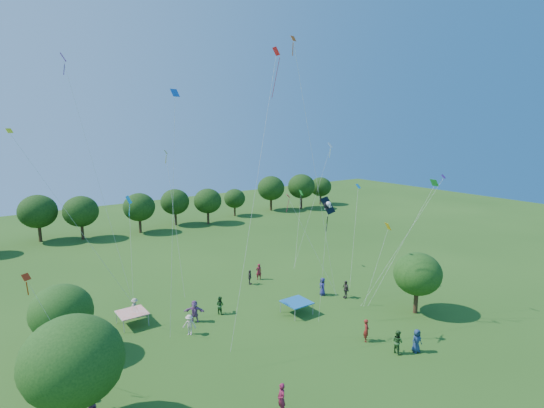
{
  "coord_description": "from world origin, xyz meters",
  "views": [
    {
      "loc": [
        -16.23,
        -8.42,
        16.21
      ],
      "look_at": [
        0.0,
        14.0,
        11.0
      ],
      "focal_mm": 28.0,
      "sensor_mm": 36.0,
      "label": 1
    }
  ],
  "objects_px": {
    "near_tree_north": "(61,312)",
    "tent_red_stripe": "(132,313)",
    "pirate_kite": "(328,206)",
    "red_high_kite": "(269,106)",
    "near_tree_west": "(73,361)",
    "tent_blue": "(297,302)",
    "near_tree_east": "(418,274)"
  },
  "relations": [
    {
      "from": "near_tree_north",
      "to": "tent_red_stripe",
      "type": "height_order",
      "value": "near_tree_north"
    },
    {
      "from": "near_tree_north",
      "to": "pirate_kite",
      "type": "bearing_deg",
      "value": -28.28
    },
    {
      "from": "pirate_kite",
      "to": "near_tree_north",
      "type": "bearing_deg",
      "value": 151.72
    },
    {
      "from": "tent_red_stripe",
      "to": "red_high_kite",
      "type": "height_order",
      "value": "red_high_kite"
    },
    {
      "from": "near_tree_west",
      "to": "red_high_kite",
      "type": "distance_m",
      "value": 20.35
    },
    {
      "from": "red_high_kite",
      "to": "near_tree_east",
      "type": "bearing_deg",
      "value": -22.53
    },
    {
      "from": "near_tree_west",
      "to": "tent_red_stripe",
      "type": "bearing_deg",
      "value": 59.37
    },
    {
      "from": "near_tree_west",
      "to": "red_high_kite",
      "type": "height_order",
      "value": "red_high_kite"
    },
    {
      "from": "pirate_kite",
      "to": "red_high_kite",
      "type": "height_order",
      "value": "red_high_kite"
    },
    {
      "from": "near_tree_east",
      "to": "pirate_kite",
      "type": "bearing_deg",
      "value": 172.73
    },
    {
      "from": "pirate_kite",
      "to": "red_high_kite",
      "type": "distance_m",
      "value": 8.47
    },
    {
      "from": "pirate_kite",
      "to": "red_high_kite",
      "type": "xyz_separation_m",
      "value": [
        -2.56,
        3.81,
        7.12
      ]
    },
    {
      "from": "pirate_kite",
      "to": "near_tree_west",
      "type": "bearing_deg",
      "value": 178.9
    },
    {
      "from": "tent_red_stripe",
      "to": "red_high_kite",
      "type": "xyz_separation_m",
      "value": [
        8.62,
        -7.23,
        16.46
      ]
    },
    {
      "from": "tent_red_stripe",
      "to": "pirate_kite",
      "type": "bearing_deg",
      "value": -44.65
    },
    {
      "from": "tent_blue",
      "to": "near_tree_west",
      "type": "bearing_deg",
      "value": -166.65
    },
    {
      "from": "near_tree_east",
      "to": "pirate_kite",
      "type": "height_order",
      "value": "pirate_kite"
    },
    {
      "from": "tent_red_stripe",
      "to": "red_high_kite",
      "type": "distance_m",
      "value": 19.94
    },
    {
      "from": "tent_blue",
      "to": "red_high_kite",
      "type": "bearing_deg",
      "value": -165.51
    },
    {
      "from": "near_tree_east",
      "to": "tent_blue",
      "type": "xyz_separation_m",
      "value": [
        -8.5,
        5.97,
        -2.53
      ]
    },
    {
      "from": "red_high_kite",
      "to": "pirate_kite",
      "type": "bearing_deg",
      "value": -56.15
    },
    {
      "from": "near_tree_north",
      "to": "pirate_kite",
      "type": "height_order",
      "value": "pirate_kite"
    },
    {
      "from": "near_tree_west",
      "to": "near_tree_north",
      "type": "distance_m",
      "value": 8.69
    },
    {
      "from": "near_tree_north",
      "to": "near_tree_west",
      "type": "bearing_deg",
      "value": -95.95
    },
    {
      "from": "tent_blue",
      "to": "pirate_kite",
      "type": "distance_m",
      "value": 10.54
    },
    {
      "from": "tent_red_stripe",
      "to": "pirate_kite",
      "type": "distance_m",
      "value": 18.28
    },
    {
      "from": "near_tree_north",
      "to": "red_high_kite",
      "type": "bearing_deg",
      "value": -20.04
    },
    {
      "from": "near_tree_west",
      "to": "tent_blue",
      "type": "relative_size",
      "value": 2.96
    },
    {
      "from": "near_tree_west",
      "to": "pirate_kite",
      "type": "relative_size",
      "value": 0.67
    },
    {
      "from": "near_tree_north",
      "to": "red_high_kite",
      "type": "xyz_separation_m",
      "value": [
        14.06,
        -5.13,
        14.11
      ]
    },
    {
      "from": "near_tree_west",
      "to": "tent_blue",
      "type": "distance_m",
      "value": 19.37
    },
    {
      "from": "tent_red_stripe",
      "to": "tent_blue",
      "type": "distance_m",
      "value": 13.78
    }
  ]
}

